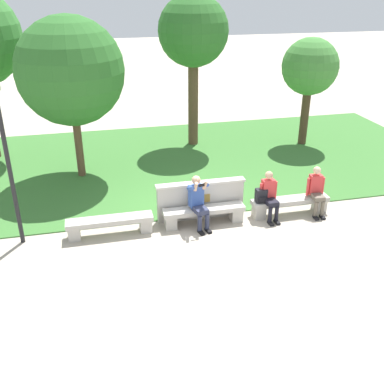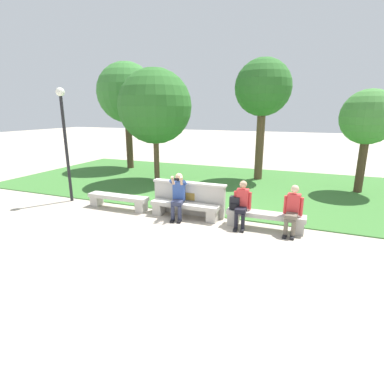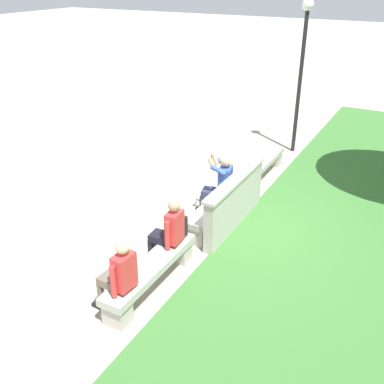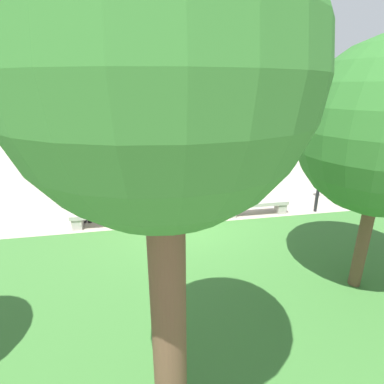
# 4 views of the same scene
# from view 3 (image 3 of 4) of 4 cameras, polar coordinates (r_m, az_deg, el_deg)

# --- Properties ---
(ground_plane) EXTENTS (80.00, 80.00, 0.00)m
(ground_plane) POSITION_cam_3_polar(r_m,az_deg,el_deg) (8.78, 3.30, -3.68)
(ground_plane) COLOR #B2A593
(bench_main) EXTENTS (2.07, 0.40, 0.45)m
(bench_main) POSITION_cam_3_polar(r_m,az_deg,el_deg) (10.58, 8.84, 3.36)
(bench_main) COLOR #B7B2A8
(bench_main) RESTS_ON ground
(bench_near) EXTENTS (2.07, 0.40, 0.45)m
(bench_near) POSITION_cam_3_polar(r_m,az_deg,el_deg) (8.63, 3.35, -1.95)
(bench_near) COLOR #B7B2A8
(bench_near) RESTS_ON ground
(bench_mid) EXTENTS (2.07, 0.40, 0.45)m
(bench_mid) POSITION_cam_3_polar(r_m,az_deg,el_deg) (6.91, -5.19, -10.04)
(bench_mid) COLOR #B7B2A8
(bench_mid) RESTS_ON ground
(backrest_wall_with_plaque) EXTENTS (2.30, 0.24, 1.01)m
(backrest_wall_with_plaque) POSITION_cam_3_polar(r_m,az_deg,el_deg) (8.41, 5.47, -1.19)
(backrest_wall_with_plaque) COLOR #B7B2A8
(backrest_wall_with_plaque) RESTS_ON ground
(person_photographer) EXTENTS (0.52, 0.77, 1.32)m
(person_photographer) POSITION_cam_3_polar(r_m,az_deg,el_deg) (8.60, 3.46, 1.17)
(person_photographer) COLOR black
(person_photographer) RESTS_ON ground
(person_distant) EXTENTS (0.48, 0.69, 1.26)m
(person_distant) POSITION_cam_3_polar(r_m,az_deg,el_deg) (7.17, -2.99, -4.93)
(person_distant) COLOR black
(person_distant) RESTS_ON ground
(person_companion) EXTENTS (0.48, 0.69, 1.26)m
(person_companion) POSITION_cam_3_polar(r_m,az_deg,el_deg) (6.29, -9.28, -10.31)
(person_companion) COLOR black
(person_companion) RESTS_ON ground
(backpack) EXTENTS (0.28, 0.24, 0.43)m
(backpack) POSITION_cam_3_polar(r_m,az_deg,el_deg) (7.32, -1.82, -4.62)
(backpack) COLOR black
(backpack) RESTS_ON bench_mid
(lamp_post) EXTENTS (0.28, 0.28, 3.79)m
(lamp_post) POSITION_cam_3_polar(r_m,az_deg,el_deg) (11.83, 13.87, 16.43)
(lamp_post) COLOR black
(lamp_post) RESTS_ON ground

